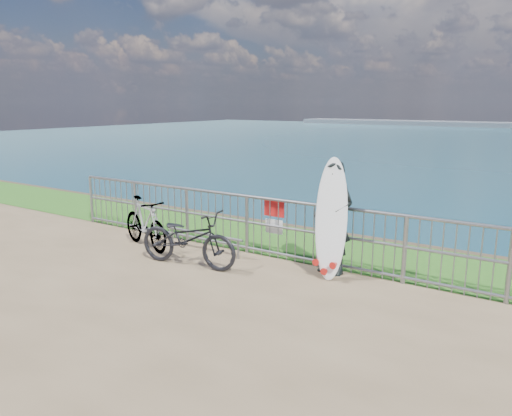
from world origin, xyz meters
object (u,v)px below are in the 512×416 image
Objects in this scene: surfboard at (331,223)px; bicycle_near at (188,238)px; surfer at (333,218)px; bicycle_far at (145,223)px.

bicycle_near is (-2.32, -0.84, -0.41)m from surfboard.
surfer is 0.96× the size of surfboard.
bicycle_far is at bearing -173.07° from surfboard.
surfboard is 1.18× the size of bicycle_far.
bicycle_near is at bearing -160.04° from surfboard.
bicycle_far is at bearing -164.01° from surfer.
surfboard is (0.07, -0.22, -0.04)m from surfer.
bicycle_near is 1.49m from bicycle_far.
bicycle_near is at bearing -149.15° from surfer.
surfboard is 2.50m from bicycle_near.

